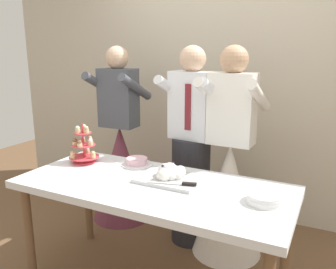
# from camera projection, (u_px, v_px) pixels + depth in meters

# --- Properties ---
(rear_wall) EXTENTS (5.20, 0.10, 2.90)m
(rear_wall) POSITION_uv_depth(u_px,v_px,m) (224.00, 68.00, 3.35)
(rear_wall) COLOR beige
(rear_wall) RESTS_ON ground_plane
(dessert_table) EXTENTS (1.80, 0.80, 0.78)m
(dessert_table) POSITION_uv_depth(u_px,v_px,m) (152.00, 194.00, 2.27)
(dessert_table) COLOR silver
(dessert_table) RESTS_ON ground_plane
(cupcake_stand) EXTENTS (0.23, 0.23, 0.31)m
(cupcake_stand) POSITION_uv_depth(u_px,v_px,m) (84.00, 147.00, 2.65)
(cupcake_stand) COLOR #D83F4C
(cupcake_stand) RESTS_ON dessert_table
(main_cake_tray) EXTENTS (0.43, 0.31, 0.13)m
(main_cake_tray) POSITION_uv_depth(u_px,v_px,m) (170.00, 175.00, 2.29)
(main_cake_tray) COLOR silver
(main_cake_tray) RESTS_ON dessert_table
(plate_stack) EXTENTS (0.21, 0.21, 0.05)m
(plate_stack) POSITION_uv_depth(u_px,v_px,m) (265.00, 198.00, 1.96)
(plate_stack) COLOR white
(plate_stack) RESTS_ON dessert_table
(round_cake) EXTENTS (0.24, 0.24, 0.06)m
(round_cake) POSITION_uv_depth(u_px,v_px,m) (137.00, 162.00, 2.61)
(round_cake) COLOR white
(round_cake) RESTS_ON dessert_table
(person_groom) EXTENTS (0.50, 0.53, 1.66)m
(person_groom) POSITION_uv_depth(u_px,v_px,m) (191.00, 158.00, 2.87)
(person_groom) COLOR #232328
(person_groom) RESTS_ON ground_plane
(person_bride) EXTENTS (0.56, 0.56, 1.66)m
(person_bride) POSITION_uv_depth(u_px,v_px,m) (229.00, 185.00, 2.74)
(person_bride) COLOR white
(person_bride) RESTS_ON ground_plane
(person_guest) EXTENTS (0.56, 0.56, 1.66)m
(person_guest) POSITION_uv_depth(u_px,v_px,m) (121.00, 161.00, 3.34)
(person_guest) COLOR brown
(person_guest) RESTS_ON ground_plane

